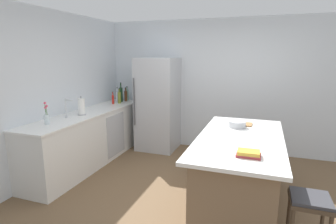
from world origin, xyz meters
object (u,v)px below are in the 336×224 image
(flower_vase, at_px, (47,117))
(paper_towel_roll, at_px, (82,107))
(refrigerator, at_px, (158,104))
(olive_oil_bottle, at_px, (119,97))
(sink_faucet, at_px, (67,108))
(syrup_bottle, at_px, (126,96))
(cookbook_stack, at_px, (249,154))
(bar_stool, at_px, (309,208))
(gin_bottle, at_px, (127,95))
(cutting_board, at_px, (241,124))
(kitchen_island, at_px, (238,171))
(mixing_bowl, at_px, (237,124))
(hot_sauce_bottle, at_px, (113,99))
(wine_bottle, at_px, (121,94))
(soda_bottle, at_px, (117,96))

(flower_vase, relative_size, paper_towel_roll, 1.04)
(refrigerator, xyz_separation_m, olive_oil_bottle, (-0.76, -0.21, 0.13))
(flower_vase, bearing_deg, sink_faucet, 92.04)
(refrigerator, distance_m, syrup_bottle, 0.78)
(cookbook_stack, bearing_deg, olive_oil_bottle, 141.07)
(bar_stool, xyz_separation_m, syrup_bottle, (-3.24, 2.52, 0.54))
(olive_oil_bottle, bearing_deg, gin_bottle, 92.83)
(bar_stool, relative_size, syrup_bottle, 2.18)
(cookbook_stack, xyz_separation_m, cutting_board, (-0.17, 1.27, -0.02))
(bar_stool, distance_m, sink_faucet, 3.51)
(kitchen_island, bearing_deg, cookbook_stack, -78.62)
(bar_stool, height_order, paper_towel_roll, paper_towel_roll)
(mixing_bowl, bearing_deg, olive_oil_bottle, 156.53)
(kitchen_island, xyz_separation_m, mixing_bowl, (-0.08, 0.44, 0.50))
(gin_bottle, bearing_deg, syrup_bottle, -79.54)
(hot_sauce_bottle, xyz_separation_m, cutting_board, (2.58, -0.78, -0.10))
(kitchen_island, relative_size, gin_bottle, 6.82)
(wine_bottle, bearing_deg, soda_bottle, -109.30)
(soda_bottle, relative_size, mixing_bowl, 1.33)
(bar_stool, bearing_deg, kitchen_island, 133.87)
(flower_vase, relative_size, gin_bottle, 1.06)
(sink_faucet, bearing_deg, flower_vase, -87.96)
(kitchen_island, relative_size, sink_faucet, 6.89)
(gin_bottle, bearing_deg, cutting_board, -26.44)
(kitchen_island, height_order, syrup_bottle, syrup_bottle)
(kitchen_island, height_order, olive_oil_bottle, olive_oil_bottle)
(kitchen_island, distance_m, soda_bottle, 3.14)
(syrup_bottle, xyz_separation_m, olive_oil_bottle, (0.00, -0.28, 0.00))
(paper_towel_roll, bearing_deg, olive_oil_bottle, 88.04)
(syrup_bottle, relative_size, olive_oil_bottle, 0.97)
(flower_vase, height_order, paper_towel_roll, flower_vase)
(refrigerator, height_order, soda_bottle, refrigerator)
(gin_bottle, distance_m, olive_oil_bottle, 0.37)
(olive_oil_bottle, height_order, mixing_bowl, olive_oil_bottle)
(paper_towel_roll, relative_size, mixing_bowl, 1.34)
(bar_stool, relative_size, soda_bottle, 2.06)
(syrup_bottle, bearing_deg, mixing_bowl, -28.70)
(hot_sauce_bottle, height_order, mixing_bowl, hot_sauce_bottle)
(kitchen_island, distance_m, olive_oil_bottle, 3.01)
(kitchen_island, xyz_separation_m, bar_stool, (0.70, -0.73, 0.05))
(wine_bottle, xyz_separation_m, soda_bottle, (-0.03, -0.10, -0.04))
(wine_bottle, height_order, soda_bottle, wine_bottle)
(refrigerator, xyz_separation_m, hot_sauce_bottle, (-0.85, -0.32, 0.11))
(syrup_bottle, bearing_deg, paper_towel_roll, -91.51)
(wine_bottle, relative_size, cutting_board, 1.33)
(refrigerator, xyz_separation_m, syrup_bottle, (-0.76, 0.07, 0.13))
(paper_towel_roll, xyz_separation_m, hot_sauce_bottle, (-0.05, 1.07, -0.04))
(flower_vase, bearing_deg, bar_stool, -6.38)
(bar_stool, xyz_separation_m, flower_vase, (-3.35, 0.37, 0.52))
(gin_bottle, bearing_deg, cookbook_stack, -43.20)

